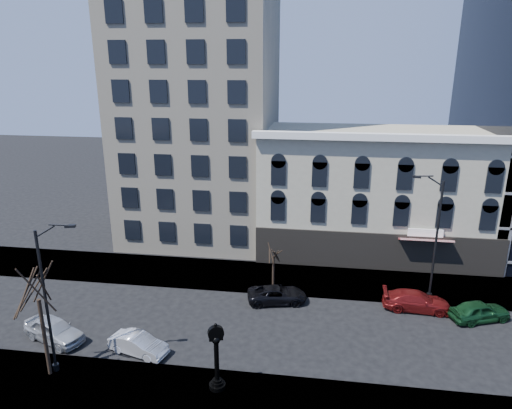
% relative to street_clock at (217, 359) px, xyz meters
% --- Properties ---
extents(ground, '(160.00, 160.00, 0.00)m').
position_rel_street_clock_xyz_m(ground, '(-1.26, 6.63, -2.04)').
color(ground, black).
rests_on(ground, ground).
extents(sidewalk_far, '(160.00, 6.00, 0.12)m').
position_rel_street_clock_xyz_m(sidewalk_far, '(-1.26, 14.63, -1.98)').
color(sidewalk_far, gray).
rests_on(sidewalk_far, ground).
extents(sidewalk_near, '(160.00, 6.00, 0.12)m').
position_rel_street_clock_xyz_m(sidewalk_near, '(-1.26, -1.37, -1.98)').
color(sidewalk_near, gray).
rests_on(sidewalk_near, ground).
extents(cream_tower, '(15.90, 15.40, 42.50)m').
position_rel_street_clock_xyz_m(cream_tower, '(-7.37, 25.51, 17.28)').
color(cream_tower, beige).
rests_on(cream_tower, ground).
extents(victorian_row, '(22.60, 11.19, 12.50)m').
position_rel_street_clock_xyz_m(victorian_row, '(10.74, 22.52, 3.96)').
color(victorian_row, '#AAA48C').
rests_on(victorian_row, ground).
extents(street_clock, '(0.96, 0.96, 4.25)m').
position_rel_street_clock_xyz_m(street_clock, '(0.00, 0.00, 0.00)').
color(street_clock, black).
rests_on(street_clock, sidewalk_near).
extents(street_lamp_near, '(2.46, 0.92, 9.69)m').
position_rel_street_clock_xyz_m(street_lamp_near, '(-9.45, 0.31, 5.39)').
color(street_lamp_near, black).
rests_on(street_lamp_near, sidewalk_near).
extents(street_lamp_far, '(2.63, 0.77, 10.24)m').
position_rel_street_clock_xyz_m(street_lamp_far, '(13.70, 12.77, 5.81)').
color(street_lamp_far, black).
rests_on(street_lamp_far, sidewalk_far).
extents(bare_tree_near, '(4.71, 4.71, 8.09)m').
position_rel_street_clock_xyz_m(bare_tree_near, '(-10.34, -0.21, 4.19)').
color(bare_tree_near, black).
rests_on(bare_tree_near, sidewalk_near).
extents(bare_tree_far, '(2.41, 2.41, 4.14)m').
position_rel_street_clock_xyz_m(bare_tree_far, '(1.84, 13.25, 1.20)').
color(bare_tree_far, black).
rests_on(bare_tree_far, sidewalk_far).
extents(car_near_a, '(5.00, 3.42, 1.58)m').
position_rel_street_clock_xyz_m(car_near_a, '(-12.09, 3.25, -1.25)').
color(car_near_a, '#A5A8AD').
rests_on(car_near_a, ground).
extents(car_near_b, '(4.21, 2.39, 1.31)m').
position_rel_street_clock_xyz_m(car_near_b, '(-5.84, 2.66, -1.38)').
color(car_near_b, silver).
rests_on(car_near_b, ground).
extents(car_far_a, '(5.02, 3.07, 1.30)m').
position_rel_street_clock_xyz_m(car_far_a, '(2.43, 10.55, -1.39)').
color(car_far_a, black).
rests_on(car_far_a, ground).
extents(car_far_b, '(5.12, 2.27, 1.46)m').
position_rel_street_clock_xyz_m(car_far_b, '(13.10, 10.93, -1.31)').
color(car_far_b, maroon).
rests_on(car_far_b, ground).
extents(car_far_c, '(4.72, 3.19, 1.49)m').
position_rel_street_clock_xyz_m(car_far_c, '(17.40, 10.01, -1.29)').
color(car_far_c, '#143F1E').
rests_on(car_far_c, ground).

